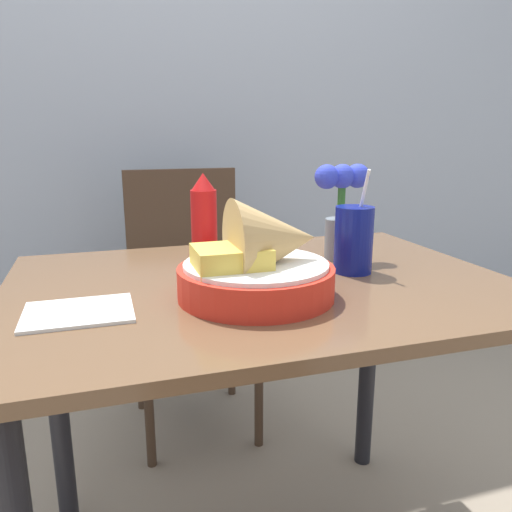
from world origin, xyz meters
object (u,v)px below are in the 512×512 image
at_px(ketchup_bottle, 204,221).
at_px(drink_cup, 354,242).
at_px(chair_far_window, 187,276).
at_px(food_basket, 262,263).
at_px(flower_vase, 341,207).

xyz_separation_m(ketchup_bottle, drink_cup, (0.29, -0.16, -0.03)).
relative_size(ketchup_bottle, drink_cup, 0.93).
distance_m(chair_far_window, ketchup_bottle, 0.68).
distance_m(food_basket, drink_cup, 0.26).
bearing_deg(ketchup_bottle, drink_cup, -29.11).
height_order(ketchup_bottle, flower_vase, flower_vase).
xyz_separation_m(food_basket, flower_vase, (0.26, 0.21, 0.06)).
bearing_deg(chair_far_window, food_basket, -90.28).
relative_size(chair_far_window, food_basket, 3.16).
xyz_separation_m(chair_far_window, ketchup_bottle, (-0.06, -0.61, 0.30)).
relative_size(chair_far_window, drink_cup, 4.08).
bearing_deg(food_basket, flower_vase, 38.54).
relative_size(food_basket, ketchup_bottle, 1.38).
height_order(food_basket, ketchup_bottle, ketchup_bottle).
relative_size(ketchup_bottle, flower_vase, 0.93).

